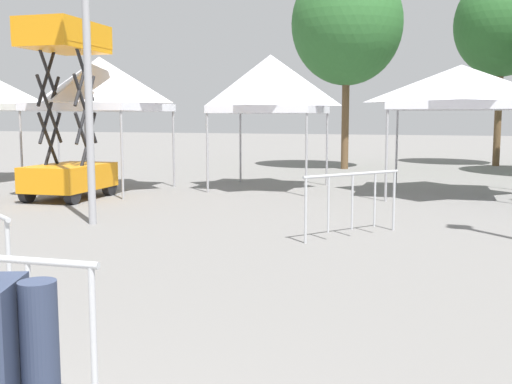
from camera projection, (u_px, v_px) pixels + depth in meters
canopy_tent_right_of_center at (100, 84)px, 16.42m from camera, size 3.17×3.17×3.59m
canopy_tent_far_left at (270, 84)px, 16.83m from camera, size 2.92×2.92×3.69m
canopy_tent_behind_right at (461, 87)px, 15.35m from camera, size 3.62×3.62×3.29m
scissor_lift at (69, 147)px, 14.87m from camera, size 1.58×2.41×4.23m
tree_behind_tents_right at (347, 24)px, 23.08m from camera, size 4.18×4.18×7.79m
tree_behind_tents_center at (502, 25)px, 24.50m from camera, size 3.78×3.78×7.77m
crowd_barrier_near_person at (352, 192)px, 10.20m from camera, size 1.27×1.73×1.08m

